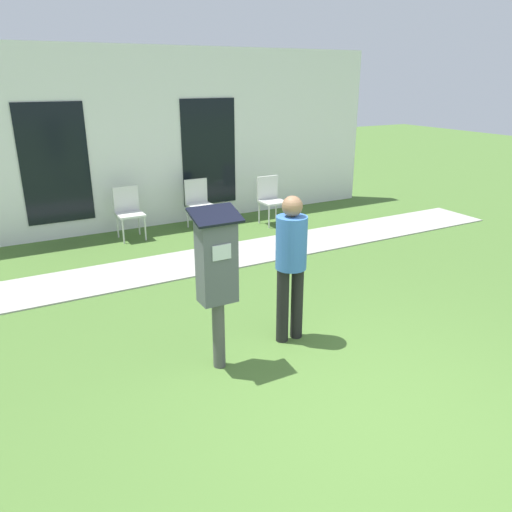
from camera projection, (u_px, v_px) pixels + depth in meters
The scene contains 8 objects.
ground_plane at pixel (365, 416), 4.18m from camera, with size 40.00×40.00×0.00m, color #476B2D.
sidewalk at pixel (186, 263), 7.56m from camera, with size 12.00×1.10×0.02m.
building_facade at pixel (134, 140), 8.96m from camera, with size 10.00×0.26×3.20m.
parking_meter at pixel (217, 269), 4.56m from camera, with size 0.44×0.31×1.59m.
person_standing at pixel (291, 258), 5.11m from camera, with size 0.32×0.32×1.58m.
outdoor_chair_left at pixel (128, 208), 8.63m from camera, with size 0.44×0.44×0.90m.
outdoor_chair_middle at pixel (198, 200), 9.23m from camera, with size 0.44×0.44×0.90m.
outdoor_chair_right at pixel (270, 196), 9.50m from camera, with size 0.44×0.44×0.90m.
Camera 1 is at (-2.47, -2.61, 2.68)m, focal length 35.00 mm.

